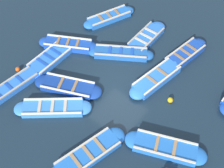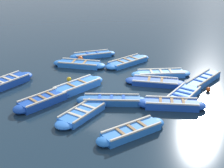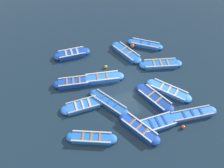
# 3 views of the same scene
# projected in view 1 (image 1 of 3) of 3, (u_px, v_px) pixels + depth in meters

# --- Properties ---
(ground_plane) EXTENTS (120.00, 120.00, 0.00)m
(ground_plane) POSITION_uv_depth(u_px,v_px,m) (119.00, 86.00, 15.79)
(ground_plane) COLOR #162838
(boat_mid_row) EXTENTS (3.42, 1.91, 0.39)m
(boat_mid_row) POSITION_uv_depth(u_px,v_px,m) (109.00, 17.00, 18.83)
(boat_mid_row) COLOR blue
(boat_mid_row) RESTS_ON ground
(boat_outer_right) EXTENTS (3.34, 1.30, 0.45)m
(boat_outer_right) POSITION_uv_depth(u_px,v_px,m) (185.00, 55.00, 16.87)
(boat_outer_right) COLOR #1947B7
(boat_outer_right) RESTS_ON ground
(boat_stern_in) EXTENTS (3.67, 1.38, 0.46)m
(boat_stern_in) POSITION_uv_depth(u_px,v_px,m) (157.00, 78.00, 15.84)
(boat_stern_in) COLOR blue
(boat_stern_in) RESTS_ON ground
(boat_broadside) EXTENTS (3.83, 1.07, 0.37)m
(boat_broadside) POSITION_uv_depth(u_px,v_px,m) (10.00, 89.00, 15.48)
(boat_broadside) COLOR blue
(boat_broadside) RESTS_ON ground
(boat_alongside) EXTENTS (3.33, 1.03, 0.37)m
(boat_alongside) POSITION_uv_depth(u_px,v_px,m) (50.00, 59.00, 16.73)
(boat_alongside) COLOR blue
(boat_alongside) RESTS_ON ground
(boat_drifting) EXTENTS (2.19, 3.67, 0.39)m
(boat_drifting) POSITION_uv_depth(u_px,v_px,m) (165.00, 148.00, 13.47)
(boat_drifting) COLOR blue
(boat_drifting) RESTS_ON ground
(boat_tucked) EXTENTS (2.56, 3.40, 0.39)m
(boat_tucked) POSITION_uv_depth(u_px,v_px,m) (121.00, 53.00, 16.97)
(boat_tucked) COLOR #1E59AD
(boat_tucked) RESTS_ON ground
(boat_outer_left) EXTENTS (3.01, 3.36, 0.36)m
(boat_outer_left) POSITION_uv_depth(u_px,v_px,m) (53.00, 108.00, 14.77)
(boat_outer_left) COLOR #3884E0
(boat_outer_left) RESTS_ON ground
(boat_bow_out) EXTENTS (3.32, 1.02, 0.35)m
(boat_bow_out) POSITION_uv_depth(u_px,v_px,m) (146.00, 38.00, 17.75)
(boat_bow_out) COLOR blue
(boat_bow_out) RESTS_ON ground
(boat_far_corner) EXTENTS (2.22, 3.56, 0.36)m
(boat_far_corner) POSITION_uv_depth(u_px,v_px,m) (68.00, 87.00, 15.57)
(boat_far_corner) COLOR navy
(boat_far_corner) RESTS_ON ground
(boat_centre) EXTENTS (2.30, 3.30, 0.43)m
(boat_centre) POSITION_uv_depth(u_px,v_px,m) (68.00, 44.00, 17.37)
(boat_centre) COLOR #1947B7
(boat_centre) RESTS_ON ground
(boat_inner_gap) EXTENTS (3.88, 1.74, 0.36)m
(boat_inner_gap) POSITION_uv_depth(u_px,v_px,m) (88.00, 155.00, 13.29)
(boat_inner_gap) COLOR blue
(boat_inner_gap) RESTS_ON ground
(buoy_orange_near) EXTENTS (0.27, 0.27, 0.27)m
(buoy_orange_near) POSITION_uv_depth(u_px,v_px,m) (170.00, 100.00, 15.08)
(buoy_orange_near) COLOR #EAB214
(buoy_orange_near) RESTS_ON ground
(buoy_yellow_far) EXTENTS (0.25, 0.25, 0.25)m
(buoy_yellow_far) POSITION_uv_depth(u_px,v_px,m) (18.00, 69.00, 16.31)
(buoy_yellow_far) COLOR #E05119
(buoy_yellow_far) RESTS_ON ground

